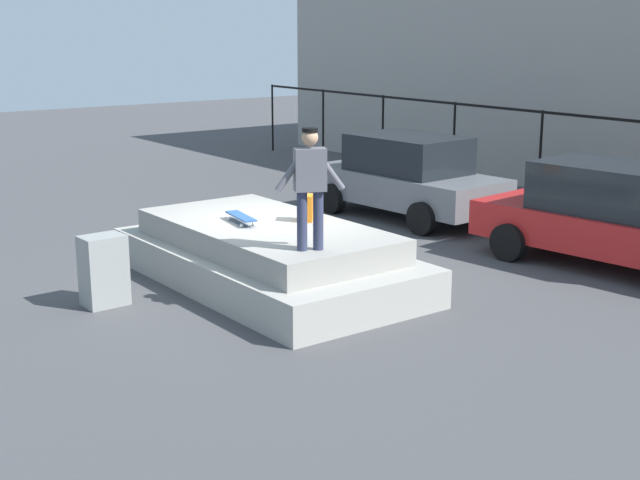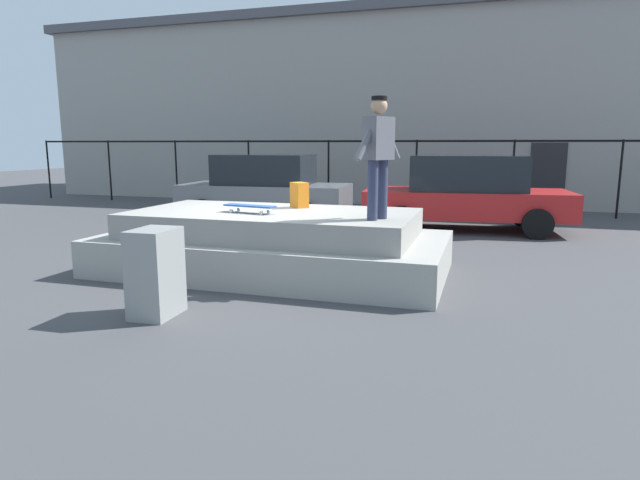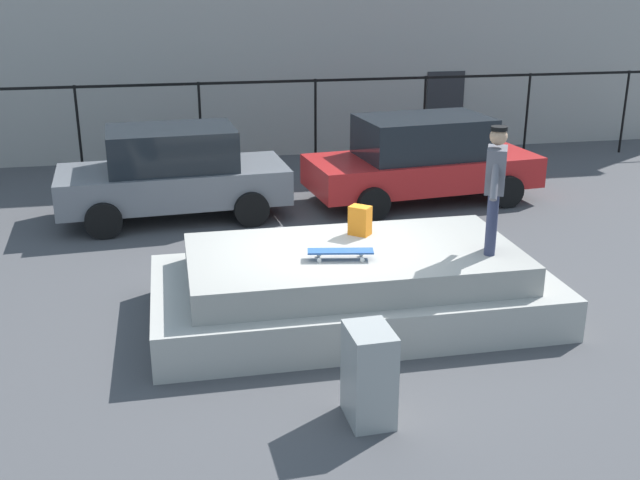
# 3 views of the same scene
# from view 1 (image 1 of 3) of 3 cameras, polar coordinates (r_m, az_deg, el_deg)

# --- Properties ---
(ground_plane) EXTENTS (60.00, 60.00, 0.00)m
(ground_plane) POSITION_cam_1_polar(r_m,az_deg,el_deg) (13.90, -3.34, -2.44)
(ground_plane) COLOR #424244
(concrete_ledge) EXTENTS (5.27, 2.72, 0.94)m
(concrete_ledge) POSITION_cam_1_polar(r_m,az_deg,el_deg) (13.52, -3.47, -1.03)
(concrete_ledge) COLOR #9E9B93
(concrete_ledge) RESTS_ON ground_plane
(skateboarder) EXTENTS (0.49, 0.90, 1.64)m
(skateboarder) POSITION_cam_1_polar(r_m,az_deg,el_deg) (11.59, -0.65, 3.89)
(skateboarder) COLOR #2D334C
(skateboarder) RESTS_ON concrete_ledge
(skateboard) EXTENTS (0.86, 0.34, 0.12)m
(skateboard) POSITION_cam_1_polar(r_m,az_deg,el_deg) (13.42, -5.18, 1.53)
(skateboard) COLOR #264C8C
(skateboard) RESTS_ON concrete_ledge
(backpack) EXTENTS (0.34, 0.33, 0.41)m
(backpack) POSITION_cam_1_polar(r_m,az_deg,el_deg) (13.49, -0.92, 2.10)
(backpack) COLOR orange
(backpack) RESTS_ON concrete_ledge
(car_grey_sedan_near) EXTENTS (4.30, 2.26, 1.70)m
(car_grey_sedan_near) POSITION_cam_1_polar(r_m,az_deg,el_deg) (18.15, 5.71, 4.15)
(car_grey_sedan_near) COLOR slate
(car_grey_sedan_near) RESTS_ON ground_plane
(car_red_sedan_mid) EXTENTS (4.73, 2.45, 1.71)m
(car_red_sedan_mid) POSITION_cam_1_polar(r_m,az_deg,el_deg) (15.07, 18.75, 1.51)
(car_red_sedan_mid) COLOR #B21E1E
(car_red_sedan_mid) RESTS_ON ground_plane
(utility_box) EXTENTS (0.46, 0.62, 1.02)m
(utility_box) POSITION_cam_1_polar(r_m,az_deg,el_deg) (12.76, -13.92, -1.95)
(utility_box) COLOR gray
(utility_box) RESTS_ON ground_plane
(fence_row) EXTENTS (24.06, 0.06, 2.08)m
(fence_row) POSITION_cam_1_polar(r_m,az_deg,el_deg) (19.19, 17.30, 5.98)
(fence_row) COLOR black
(fence_row) RESTS_ON ground_plane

